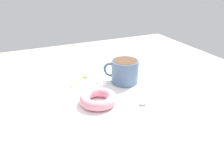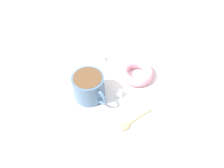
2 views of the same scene
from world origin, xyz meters
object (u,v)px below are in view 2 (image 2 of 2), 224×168
object	(u,v)px
donut	(137,73)
spoon	(128,124)
coffee_cup	(89,87)
sugar_cube_extra	(103,58)
sugar_cube	(119,93)

from	to	relation	value
donut	spoon	xyz separation A→B (cm)	(18.39, -1.07, -1.06)
coffee_cup	sugar_cube_extra	distance (cm)	15.97
coffee_cup	spoon	distance (cm)	15.66
sugar_cube	sugar_cube_extra	bearing A→B (deg)	-153.15
spoon	sugar_cube_extra	bearing A→B (deg)	-155.78
sugar_cube_extra	donut	bearing A→B (deg)	64.06
sugar_cube_extra	spoon	bearing A→B (deg)	24.22
donut	spoon	size ratio (longest dim) A/B	1.15
donut	sugar_cube	xyz separation A→B (cm)	(8.59, -4.66, -0.54)
coffee_cup	sugar_cube_extra	xyz separation A→B (cm)	(-15.53, 1.59, -3.38)
donut	spoon	world-z (taller)	donut
donut	sugar_cube	world-z (taller)	donut
spoon	sugar_cube_extra	xyz separation A→B (cm)	(-24.21, -10.89, 0.39)
coffee_cup	sugar_cube	size ratio (longest dim) A/B	5.95
coffee_cup	sugar_cube_extra	size ratio (longest dim) A/B	6.91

